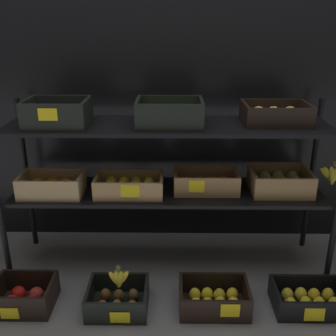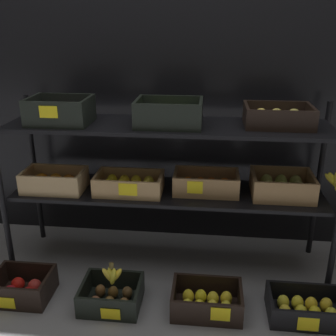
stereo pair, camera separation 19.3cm
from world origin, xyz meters
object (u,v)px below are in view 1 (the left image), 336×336
at_px(crate_ground_kiwi, 118,300).
at_px(crate_ground_lemon, 214,299).
at_px(banana_bunch_loose, 119,278).
at_px(crate_ground_apple_red, 24,297).
at_px(crate_ground_right_lemon, 310,300).
at_px(display_rack, 171,160).

height_order(crate_ground_kiwi, crate_ground_lemon, crate_ground_lemon).
bearing_deg(banana_bunch_loose, crate_ground_lemon, 0.91).
distance_m(crate_ground_apple_red, crate_ground_right_lemon, 1.47).
bearing_deg(banana_bunch_loose, display_rack, 56.94).
height_order(crate_ground_apple_red, crate_ground_lemon, crate_ground_apple_red).
bearing_deg(crate_ground_apple_red, banana_bunch_loose, -1.33).
bearing_deg(display_rack, crate_ground_apple_red, -153.00).
xyz_separation_m(crate_ground_apple_red, crate_ground_right_lemon, (1.47, 0.00, -0.00)).
xyz_separation_m(crate_ground_apple_red, banana_bunch_loose, (0.50, -0.01, 0.13)).
distance_m(crate_ground_apple_red, banana_bunch_loose, 0.51).
bearing_deg(crate_ground_lemon, crate_ground_apple_red, 179.78).
xyz_separation_m(display_rack, crate_ground_right_lemon, (0.72, -0.38, -0.62)).
xyz_separation_m(crate_ground_right_lemon, banana_bunch_loose, (-0.97, -0.02, 0.13)).
relative_size(crate_ground_kiwi, crate_ground_right_lemon, 0.81).
bearing_deg(crate_ground_right_lemon, display_rack, 152.10).
bearing_deg(crate_ground_right_lemon, crate_ground_kiwi, -179.12).
height_order(crate_ground_right_lemon, banana_bunch_loose, banana_bunch_loose).
relative_size(crate_ground_kiwi, crate_ground_lemon, 0.87).
xyz_separation_m(display_rack, crate_ground_apple_red, (-0.75, -0.38, -0.62)).
distance_m(crate_ground_lemon, crate_ground_right_lemon, 0.49).
bearing_deg(crate_ground_lemon, crate_ground_kiwi, -179.19).
xyz_separation_m(crate_ground_kiwi, crate_ground_right_lemon, (0.98, 0.02, -0.00)).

